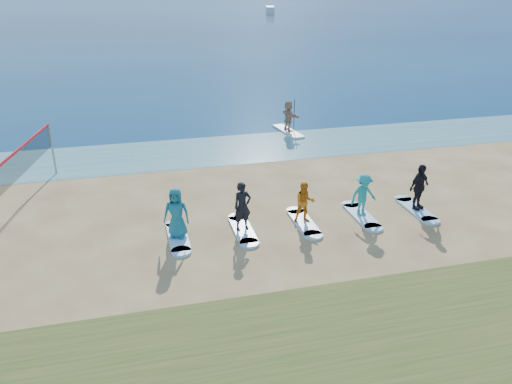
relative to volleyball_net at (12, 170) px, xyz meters
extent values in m
plane|color=tan|center=(9.06, -4.59, -1.90)|extent=(600.00, 600.00, 0.00)
plane|color=teal|center=(9.06, 5.91, -1.90)|extent=(600.00, 600.00, 0.00)
plane|color=navy|center=(9.06, 155.41, -1.90)|extent=(600.00, 600.00, 0.00)
cylinder|color=gray|center=(0.85, 4.42, -0.65)|extent=(0.09, 0.09, 2.50)
cube|color=black|center=(0.00, 0.00, 0.00)|extent=(1.72, 8.84, 1.00)
cube|color=red|center=(0.00, 0.00, 0.52)|extent=(1.75, 8.85, 0.10)
cube|color=silver|center=(13.75, 8.24, -1.84)|extent=(1.16, 3.07, 0.12)
imported|color=tan|center=(13.75, 8.24, -0.88)|extent=(0.90, 1.75, 1.80)
cube|color=silver|center=(40.16, 106.62, -1.90)|extent=(3.49, 7.05, 1.83)
cube|color=#A4DEFF|center=(5.85, -3.54, -1.86)|extent=(0.70, 2.20, 0.09)
imported|color=#1A6D82|center=(5.85, -3.54, -0.88)|extent=(1.06, 0.86, 1.87)
cube|color=#A4DEFF|center=(8.25, -3.54, -1.86)|extent=(0.70, 2.20, 0.09)
imported|color=black|center=(8.25, -3.54, -0.90)|extent=(0.74, 0.55, 1.84)
cube|color=#A4DEFF|center=(10.65, -3.54, -1.86)|extent=(0.70, 2.20, 0.09)
imported|color=orange|center=(10.65, -3.54, -1.01)|extent=(0.86, 0.71, 1.60)
cube|color=#A4DEFF|center=(13.05, -3.54, -1.86)|extent=(0.70, 2.20, 0.09)
imported|color=teal|center=(13.05, -3.54, -0.96)|extent=(1.18, 0.78, 1.71)
cube|color=#A4DEFF|center=(15.45, -3.54, -1.86)|extent=(0.70, 2.20, 0.09)
imported|color=black|center=(15.45, -3.54, -0.87)|extent=(1.19, 0.85, 1.88)
camera|label=1|loc=(4.69, -19.63, 6.83)|focal=35.00mm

